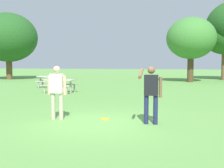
{
  "coord_description": "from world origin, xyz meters",
  "views": [
    {
      "loc": [
        1.89,
        -7.66,
        1.76
      ],
      "look_at": [
        0.05,
        1.71,
        1.0
      ],
      "focal_mm": 44.53,
      "sensor_mm": 36.0,
      "label": 1
    }
  ],
  "objects_px": {
    "person_catcher": "(151,90)",
    "picnic_table_far": "(50,79)",
    "frisbee": "(105,119)",
    "tree_tall_left": "(8,38)",
    "person_thrower": "(57,89)",
    "picnic_table_near": "(60,83)",
    "tree_broad_center": "(191,38)",
    "trash_can_further_along": "(55,82)",
    "trash_can_beside_table": "(55,84)"
  },
  "relations": [
    {
      "from": "picnic_table_far",
      "to": "trash_can_further_along",
      "type": "bearing_deg",
      "value": -58.77
    },
    {
      "from": "trash_can_beside_table",
      "to": "picnic_table_near",
      "type": "bearing_deg",
      "value": -30.87
    },
    {
      "from": "person_thrower",
      "to": "trash_can_beside_table",
      "type": "xyz_separation_m",
      "value": [
        -3.14,
        7.29,
        -0.46
      ]
    },
    {
      "from": "tree_broad_center",
      "to": "picnic_table_far",
      "type": "bearing_deg",
      "value": -145.4
    },
    {
      "from": "picnic_table_far",
      "to": "tree_broad_center",
      "type": "bearing_deg",
      "value": 34.6
    },
    {
      "from": "person_catcher",
      "to": "picnic_table_far",
      "type": "relative_size",
      "value": 0.84
    },
    {
      "from": "trash_can_further_along",
      "to": "person_catcher",
      "type": "bearing_deg",
      "value": -52.78
    },
    {
      "from": "person_catcher",
      "to": "trash_can_further_along",
      "type": "relative_size",
      "value": 1.71
    },
    {
      "from": "trash_can_beside_table",
      "to": "trash_can_further_along",
      "type": "bearing_deg",
      "value": 111.99
    },
    {
      "from": "person_thrower",
      "to": "picnic_table_far",
      "type": "height_order",
      "value": "person_thrower"
    },
    {
      "from": "frisbee",
      "to": "picnic_table_near",
      "type": "height_order",
      "value": "picnic_table_near"
    },
    {
      "from": "picnic_table_near",
      "to": "person_catcher",
      "type": "bearing_deg",
      "value": -52.02
    },
    {
      "from": "frisbee",
      "to": "trash_can_beside_table",
      "type": "height_order",
      "value": "trash_can_beside_table"
    },
    {
      "from": "picnic_table_far",
      "to": "tree_tall_left",
      "type": "xyz_separation_m",
      "value": [
        -7.57,
        7.29,
        3.62
      ]
    },
    {
      "from": "person_thrower",
      "to": "picnic_table_far",
      "type": "xyz_separation_m",
      "value": [
        -4.72,
        10.24,
        -0.38
      ]
    },
    {
      "from": "frisbee",
      "to": "trash_can_beside_table",
      "type": "xyz_separation_m",
      "value": [
        -4.57,
        6.97,
        0.47
      ]
    },
    {
      "from": "trash_can_beside_table",
      "to": "tree_tall_left",
      "type": "bearing_deg",
      "value": 131.76
    },
    {
      "from": "person_thrower",
      "to": "person_catcher",
      "type": "height_order",
      "value": "same"
    },
    {
      "from": "person_thrower",
      "to": "picnic_table_near",
      "type": "bearing_deg",
      "value": 111.14
    },
    {
      "from": "picnic_table_near",
      "to": "trash_can_further_along",
      "type": "height_order",
      "value": "trash_can_further_along"
    },
    {
      "from": "trash_can_further_along",
      "to": "tree_broad_center",
      "type": "bearing_deg",
      "value": 44.79
    },
    {
      "from": "person_catcher",
      "to": "picnic_table_near",
      "type": "bearing_deg",
      "value": 127.98
    },
    {
      "from": "trash_can_further_along",
      "to": "tree_tall_left",
      "type": "bearing_deg",
      "value": 133.51
    },
    {
      "from": "person_thrower",
      "to": "frisbee",
      "type": "xyz_separation_m",
      "value": [
        1.43,
        0.31,
        -0.93
      ]
    },
    {
      "from": "frisbee",
      "to": "tree_tall_left",
      "type": "xyz_separation_m",
      "value": [
        -13.71,
        17.22,
        4.17
      ]
    },
    {
      "from": "frisbee",
      "to": "tree_tall_left",
      "type": "bearing_deg",
      "value": 128.53
    },
    {
      "from": "person_thrower",
      "to": "person_catcher",
      "type": "distance_m",
      "value": 2.85
    },
    {
      "from": "trash_can_beside_table",
      "to": "tree_broad_center",
      "type": "bearing_deg",
      "value": 49.45
    },
    {
      "from": "frisbee",
      "to": "tree_broad_center",
      "type": "xyz_separation_m",
      "value": [
        3.88,
        16.84,
        3.76
      ]
    },
    {
      "from": "picnic_table_near",
      "to": "trash_can_beside_table",
      "type": "distance_m",
      "value": 0.49
    },
    {
      "from": "picnic_table_near",
      "to": "tree_tall_left",
      "type": "xyz_separation_m",
      "value": [
        -9.56,
        10.49,
        3.62
      ]
    },
    {
      "from": "person_catcher",
      "to": "picnic_table_far",
      "type": "height_order",
      "value": "person_catcher"
    },
    {
      "from": "frisbee",
      "to": "trash_can_further_along",
      "type": "xyz_separation_m",
      "value": [
        -4.99,
        8.03,
        0.47
      ]
    },
    {
      "from": "person_catcher",
      "to": "trash_can_further_along",
      "type": "height_order",
      "value": "person_catcher"
    },
    {
      "from": "person_catcher",
      "to": "trash_can_further_along",
      "type": "distance_m",
      "value": 10.61
    },
    {
      "from": "person_catcher",
      "to": "frisbee",
      "type": "bearing_deg",
      "value": 164.0
    },
    {
      "from": "picnic_table_far",
      "to": "frisbee",
      "type": "bearing_deg",
      "value": -58.25
    },
    {
      "from": "picnic_table_far",
      "to": "tree_broad_center",
      "type": "xyz_separation_m",
      "value": [
        10.03,
        6.92,
        3.21
      ]
    },
    {
      "from": "picnic_table_far",
      "to": "tree_tall_left",
      "type": "distance_m",
      "value": 11.11
    },
    {
      "from": "frisbee",
      "to": "trash_can_further_along",
      "type": "bearing_deg",
      "value": 121.87
    },
    {
      "from": "picnic_table_far",
      "to": "trash_can_beside_table",
      "type": "height_order",
      "value": "trash_can_beside_table"
    },
    {
      "from": "person_thrower",
      "to": "picnic_table_near",
      "type": "xyz_separation_m",
      "value": [
        -2.72,
        7.04,
        -0.38
      ]
    },
    {
      "from": "person_catcher",
      "to": "picnic_table_far",
      "type": "xyz_separation_m",
      "value": [
        -7.56,
        10.34,
        -0.4
      ]
    },
    {
      "from": "person_catcher",
      "to": "trash_can_further_along",
      "type": "xyz_separation_m",
      "value": [
        -6.41,
        8.44,
        -0.48
      ]
    },
    {
      "from": "picnic_table_near",
      "to": "trash_can_further_along",
      "type": "xyz_separation_m",
      "value": [
        -0.85,
        1.31,
        -0.08
      ]
    },
    {
      "from": "trash_can_beside_table",
      "to": "frisbee",
      "type": "bearing_deg",
      "value": -56.78
    },
    {
      "from": "trash_can_beside_table",
      "to": "tree_tall_left",
      "type": "xyz_separation_m",
      "value": [
        -9.15,
        10.25,
        3.7
      ]
    },
    {
      "from": "person_thrower",
      "to": "trash_can_beside_table",
      "type": "bearing_deg",
      "value": 113.3
    },
    {
      "from": "frisbee",
      "to": "trash_can_beside_table",
      "type": "bearing_deg",
      "value": 123.22
    },
    {
      "from": "person_thrower",
      "to": "trash_can_further_along",
      "type": "relative_size",
      "value": 1.71
    }
  ]
}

